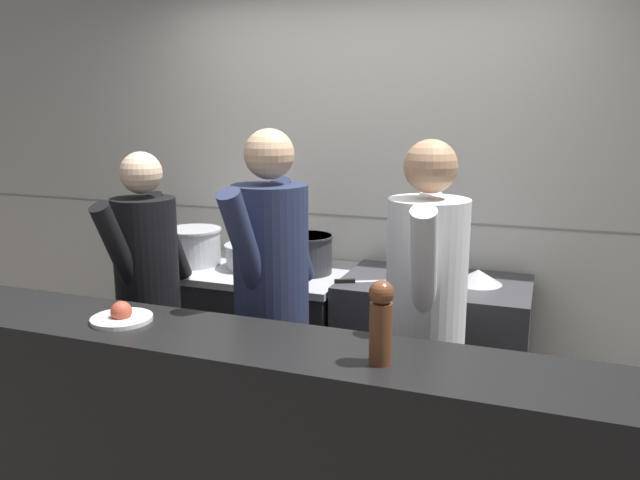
% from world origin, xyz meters
% --- Properties ---
extents(wall_back_tiled, '(8.00, 0.06, 2.60)m').
position_xyz_m(wall_back_tiled, '(0.00, 1.50, 1.30)').
color(wall_back_tiled, silver).
rests_on(wall_back_tiled, ground_plane).
extents(oven_range, '(1.19, 0.71, 0.87)m').
position_xyz_m(oven_range, '(-0.59, 1.10, 0.43)').
color(oven_range, '#232326').
rests_on(oven_range, ground_plane).
extents(prep_counter, '(1.00, 0.65, 0.89)m').
position_xyz_m(prep_counter, '(0.51, 1.10, 0.44)').
color(prep_counter, '#38383D').
rests_on(prep_counter, ground_plane).
extents(pass_counter, '(2.93, 0.45, 0.96)m').
position_xyz_m(pass_counter, '(-0.08, -0.16, 0.48)').
color(pass_counter, black).
rests_on(pass_counter, ground_plane).
extents(stock_pot, '(0.35, 0.35, 0.22)m').
position_xyz_m(stock_pot, '(-0.96, 1.07, 0.98)').
color(stock_pot, '#B7BABF').
rests_on(stock_pot, oven_range).
extents(sauce_pot, '(0.33, 0.33, 0.15)m').
position_xyz_m(sauce_pot, '(-0.58, 1.11, 0.94)').
color(sauce_pot, '#B7BABF').
rests_on(sauce_pot, oven_range).
extents(braising_pot, '(0.31, 0.31, 0.22)m').
position_xyz_m(braising_pot, '(-0.24, 1.12, 0.98)').
color(braising_pot, '#2D2D33').
rests_on(braising_pot, oven_range).
extents(mixing_bowl_steel, '(0.26, 0.26, 0.08)m').
position_xyz_m(mixing_bowl_steel, '(0.73, 1.13, 0.93)').
color(mixing_bowl_steel, '#B7BABF').
rests_on(mixing_bowl_steel, prep_counter).
extents(chefs_knife, '(0.32, 0.17, 0.02)m').
position_xyz_m(chefs_knife, '(0.14, 0.94, 0.90)').
color(chefs_knife, '#B7BABF').
rests_on(chefs_knife, prep_counter).
extents(plated_dish_main, '(0.25, 0.25, 0.09)m').
position_xyz_m(plated_dish_main, '(-0.55, -0.16, 0.98)').
color(plated_dish_main, white).
rests_on(plated_dish_main, pass_counter).
extents(pepper_mill, '(0.09, 0.09, 0.29)m').
position_xyz_m(pepper_mill, '(0.55, -0.21, 1.11)').
color(pepper_mill, brown).
rests_on(pepper_mill, pass_counter).
extents(chef_head_cook, '(0.35, 0.70, 1.60)m').
position_xyz_m(chef_head_cook, '(-0.86, 0.46, 0.89)').
color(chef_head_cook, black).
rests_on(chef_head_cook, ground_plane).
extents(chef_sous, '(0.39, 0.75, 1.72)m').
position_xyz_m(chef_sous, '(-0.14, 0.40, 0.96)').
color(chef_sous, black).
rests_on(chef_sous, ground_plane).
extents(chef_line, '(0.38, 0.74, 1.69)m').
position_xyz_m(chef_line, '(0.59, 0.41, 0.94)').
color(chef_line, black).
rests_on(chef_line, ground_plane).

